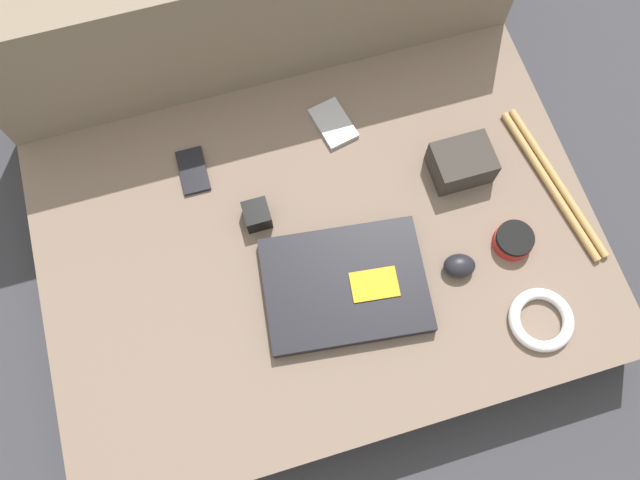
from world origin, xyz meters
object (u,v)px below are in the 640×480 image
at_px(laptop, 345,285).
at_px(charger_brick, 257,215).
at_px(phone_silver, 333,123).
at_px(speaker_puck, 513,240).
at_px(camera_pouch, 462,163).
at_px(computer_mouse, 459,266).
at_px(phone_black, 193,171).

xyz_separation_m(laptop, charger_brick, (-0.13, 0.19, 0.01)).
bearing_deg(charger_brick, phone_silver, 38.22).
distance_m(laptop, phone_silver, 0.36).
height_order(speaker_puck, phone_silver, speaker_puck).
height_order(laptop, speaker_puck, speaker_puck).
xyz_separation_m(laptop, camera_pouch, (0.30, 0.17, 0.02)).
bearing_deg(computer_mouse, laptop, -173.20).
xyz_separation_m(phone_silver, charger_brick, (-0.21, -0.16, 0.02)).
distance_m(phone_silver, charger_brick, 0.27).
height_order(phone_silver, charger_brick, charger_brick).
relative_size(phone_silver, charger_brick, 2.19).
bearing_deg(charger_brick, laptop, -55.67).
bearing_deg(phone_silver, charger_brick, -153.79).
bearing_deg(laptop, charger_brick, 131.43).
bearing_deg(computer_mouse, phone_black, 155.65).
bearing_deg(speaker_puck, laptop, 178.90).
distance_m(laptop, computer_mouse, 0.23).
height_order(computer_mouse, phone_black, computer_mouse).
bearing_deg(laptop, speaker_puck, 6.00).
distance_m(phone_silver, camera_pouch, 0.28).
distance_m(speaker_puck, phone_black, 0.67).
bearing_deg(speaker_puck, camera_pouch, 103.83).
bearing_deg(speaker_puck, phone_silver, 126.45).
distance_m(laptop, phone_black, 0.40).
xyz_separation_m(speaker_puck, camera_pouch, (-0.04, 0.18, 0.02)).
bearing_deg(laptop, phone_silver, 83.96).
height_order(phone_black, charger_brick, charger_brick).
bearing_deg(speaker_puck, phone_black, 149.92).
relative_size(phone_black, charger_brick, 1.91).
distance_m(phone_black, camera_pouch, 0.55).
bearing_deg(laptop, computer_mouse, 0.34).
xyz_separation_m(speaker_puck, phone_black, (-0.58, 0.33, -0.01)).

